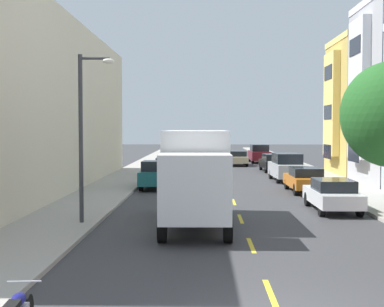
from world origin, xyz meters
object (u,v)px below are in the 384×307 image
object	(u,v)px
parked_sedan_charcoal	(175,158)
parked_sedan_white	(332,194)
parked_suv_silver	(287,167)
moving_champagne_sedan	(238,158)
parked_sedan_sky	(167,167)
parked_wagon_navy	(179,153)
parked_sedan_orange	(305,179)
delivery_box_truck	(196,172)
parked_suv_burgundy	(259,153)
street_lamp	(85,125)
parked_pickup_teal	(159,175)
parked_wagon_black	(273,162)

from	to	relation	value
parked_sedan_charcoal	parked_sedan_white	bearing A→B (deg)	-73.20
parked_suv_silver	moving_champagne_sedan	distance (m)	15.56
parked_sedan_sky	parked_wagon_navy	size ratio (longest dim) A/B	0.96
parked_sedan_sky	parked_sedan_orange	distance (m)	12.94
parked_wagon_navy	parked_sedan_charcoal	world-z (taller)	parked_wagon_navy
parked_sedan_white	parked_sedan_orange	xyz separation A→B (m)	(0.10, 7.05, 0.00)
parked_sedan_white	parked_wagon_navy	world-z (taller)	parked_wagon_navy
delivery_box_truck	parked_suv_burgundy	bearing A→B (deg)	80.49
parked_sedan_orange	parked_suv_burgundy	distance (m)	26.16
parked_sedan_charcoal	street_lamp	bearing A→B (deg)	-92.96
delivery_box_truck	parked_pickup_teal	size ratio (longest dim) A/B	1.49
parked_sedan_white	parked_suv_silver	bearing A→B (deg)	89.77
parked_sedan_white	parked_suv_burgundy	size ratio (longest dim) A/B	0.93
delivery_box_truck	parked_suv_burgundy	world-z (taller)	delivery_box_truck
parked_pickup_teal	parked_suv_silver	xyz separation A→B (m)	(8.51, 4.58, 0.16)
parked_pickup_teal	parked_suv_silver	size ratio (longest dim) A/B	1.10
parked_sedan_charcoal	moving_champagne_sedan	size ratio (longest dim) A/B	1.00
parked_suv_burgundy	parked_sedan_charcoal	bearing A→B (deg)	-149.39
parked_suv_silver	moving_champagne_sedan	size ratio (longest dim) A/B	1.08
parked_sedan_sky	parked_sedan_charcoal	world-z (taller)	same
parked_wagon_black	moving_champagne_sedan	size ratio (longest dim) A/B	1.06
parked_pickup_teal	parked_wagon_navy	distance (m)	28.30
parked_sedan_white	parked_sedan_sky	bearing A→B (deg)	116.94
parked_pickup_teal	moving_champagne_sedan	bearing A→B (deg)	73.12
parked_sedan_sky	delivery_box_truck	bearing A→B (deg)	-82.96
parked_sedan_orange	parked_wagon_black	bearing A→B (deg)	89.90
parked_sedan_sky	parked_suv_burgundy	world-z (taller)	parked_suv_burgundy
parked_sedan_sky	parked_sedan_white	xyz separation A→B (m)	(8.50, -16.72, 0.00)
parked_sedan_white	parked_sedan_charcoal	world-z (taller)	same
parked_wagon_navy	moving_champagne_sedan	size ratio (longest dim) A/B	1.05
street_lamp	parked_sedan_sky	distance (m)	20.89
parked_pickup_teal	parked_sedan_orange	bearing A→B (deg)	-13.49
delivery_box_truck	parked_wagon_navy	bearing A→B (deg)	93.56
parked_sedan_charcoal	parked_suv_burgundy	distance (m)	10.01
parked_sedan_orange	parked_suv_burgundy	xyz separation A→B (m)	(0.03, 26.16, 0.24)
parked_suv_silver	parked_suv_burgundy	bearing A→B (deg)	89.79
parked_wagon_navy	parked_suv_burgundy	xyz separation A→B (m)	(8.68, -4.19, 0.18)
street_lamp	parked_pickup_teal	world-z (taller)	street_lamp
parked_pickup_teal	parked_wagon_navy	world-z (taller)	parked_pickup_teal
street_lamp	parked_sedan_sky	size ratio (longest dim) A/B	1.38
street_lamp	moving_champagne_sedan	size ratio (longest dim) A/B	1.40
parked_wagon_navy	parked_wagon_black	bearing A→B (deg)	-61.06
street_lamp	parked_sedan_sky	world-z (taller)	street_lamp
parked_sedan_white	parked_sedan_charcoal	bearing A→B (deg)	106.80
parked_sedan_white	moving_champagne_sedan	world-z (taller)	same
parked_pickup_teal	parked_sedan_charcoal	bearing A→B (deg)	90.09
parked_sedan_orange	parked_suv_burgundy	bearing A→B (deg)	89.94
delivery_box_truck	parked_wagon_navy	distance (m)	40.92
delivery_box_truck	parked_wagon_navy	size ratio (longest dim) A/B	1.67
delivery_box_truck	parked_suv_silver	distance (m)	18.18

